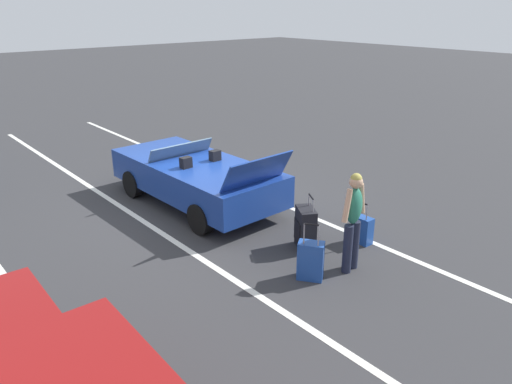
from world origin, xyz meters
name	(u,v)px	position (x,y,z in m)	size (l,w,h in m)	color
ground_plane	(197,203)	(0.00, 0.00, 0.00)	(80.00, 80.00, 0.00)	#333335
lot_line_near	(245,189)	(0.00, -1.35, 0.00)	(18.00, 0.12, 0.01)	silver
lot_line_mid	(141,220)	(0.00, 1.35, 0.00)	(18.00, 0.12, 0.01)	silver
convertible_car	(191,175)	(0.20, 0.00, 0.59)	(4.24, 1.91, 1.51)	navy
suitcase_large_black	(305,228)	(-2.95, -0.29, 0.37)	(0.56, 0.49, 0.97)	black
suitcase_medium_bright	(311,261)	(-3.74, 0.40, 0.31)	(0.47, 0.43, 0.97)	#1E479E
suitcase_small_carryon	(363,230)	(-3.50, -1.20, 0.25)	(0.34, 0.20, 0.80)	#1E479E
traveler_person	(353,217)	(-3.97, -0.28, 0.93)	(0.26, 0.61, 1.65)	#1E2338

